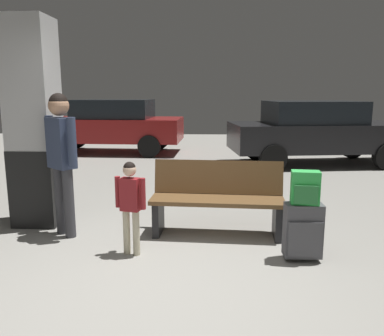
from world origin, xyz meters
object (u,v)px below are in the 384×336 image
suitcase (303,231)px  child (130,198)px  structural_pillar (34,125)px  bench (217,199)px  backpack_bright (305,188)px  parked_car_near (316,131)px  adult (61,150)px  parked_car_far (111,125)px

suitcase → child: 1.82m
structural_pillar → suitcase: (3.21, -1.09, -0.99)m
bench → child: child is taller
backpack_bright → parked_car_near: bearing=74.2°
adult → parked_car_near: 6.60m
structural_pillar → suitcase: 3.53m
child → parked_car_near: parked_car_near is taller
bench → child: (-0.93, -0.68, 0.18)m
bench → backpack_bright: backpack_bright is taller
adult → parked_car_near: adult is taller
bench → parked_car_near: (2.46, 4.87, 0.36)m
structural_pillar → parked_car_far: size_ratio=0.63×
suitcase → parked_car_far: parked_car_far is taller
structural_pillar → adult: structural_pillar is taller
structural_pillar → suitcase: size_ratio=4.37×
bench → parked_car_far: parked_car_far is taller
child → parked_car_near: bearing=58.6°
suitcase → parked_car_far: 8.21m
structural_pillar → adult: bearing=-42.6°
suitcase → parked_car_far: size_ratio=0.14×
adult → parked_car_far: 6.75m
parked_car_far → structural_pillar: bearing=-84.8°
child → adult: bearing=149.0°
suitcase → child: (-1.79, 0.07, 0.30)m
backpack_bright → adult: 2.79m
adult → parked_car_near: bearing=49.3°
structural_pillar → child: size_ratio=2.60×
parked_car_far → parked_car_near: bearing=-17.1°
structural_pillar → adult: (0.51, -0.47, -0.25)m
bench → suitcase: bench is taller
structural_pillar → backpack_bright: size_ratio=7.76×
backpack_bright → adult: adult is taller
suitcase → child: size_ratio=0.60×
bench → adult: adult is taller
adult → parked_car_far: size_ratio=0.41×
child → parked_car_near: (3.39, 5.55, 0.18)m
bench → parked_car_far: size_ratio=0.39×
child → backpack_bright: bearing=-2.3°
bench → suitcase: 1.16m
adult → parked_car_far: (-1.07, 6.66, -0.25)m
bench → suitcase: size_ratio=2.70×
bench → backpack_bright: (0.86, -0.76, 0.33)m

